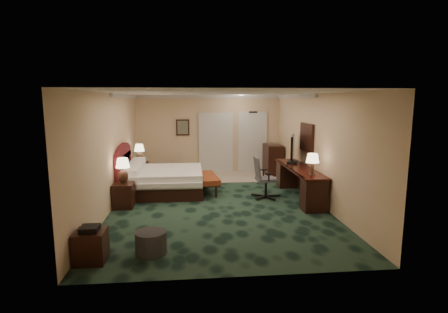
{
  "coord_description": "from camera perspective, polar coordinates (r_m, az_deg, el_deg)",
  "views": [
    {
      "loc": [
        -0.64,
        -8.43,
        2.54
      ],
      "look_at": [
        0.23,
        0.6,
        1.07
      ],
      "focal_mm": 28.0,
      "sensor_mm": 36.0,
      "label": 1
    }
  ],
  "objects": [
    {
      "name": "closet_doors",
      "position": [
        12.26,
        -1.33,
        2.25
      ],
      "size": [
        1.2,
        0.06,
        2.1
      ],
      "primitive_type": "cube",
      "color": "#B6B6B6",
      "rests_on": "ground"
    },
    {
      "name": "minibar",
      "position": [
        12.14,
        7.99,
        -0.48
      ],
      "size": [
        0.54,
        0.97,
        1.02
      ],
      "primitive_type": "cube",
      "color": "black",
      "rests_on": "ground"
    },
    {
      "name": "nightstand_near",
      "position": [
        8.71,
        -16.06,
        -6.11
      ],
      "size": [
        0.47,
        0.53,
        0.58
      ],
      "primitive_type": "cube",
      "color": "black",
      "rests_on": "ground"
    },
    {
      "name": "wall_left",
      "position": [
        8.71,
        -17.8,
        0.93
      ],
      "size": [
        0.0,
        7.5,
        2.7
      ],
      "primitive_type": "cube",
      "color": "#D8B884",
      "rests_on": "ground"
    },
    {
      "name": "entry_door",
      "position": [
        12.44,
        4.66,
        2.31
      ],
      "size": [
        1.02,
        0.06,
        2.18
      ],
      "primitive_type": "cube",
      "color": "silver",
      "rests_on": "ground"
    },
    {
      "name": "floor",
      "position": [
        8.83,
        -1.15,
        -7.5
      ],
      "size": [
        5.0,
        7.5,
        0.0
      ],
      "primitive_type": "cube",
      "color": "black",
      "rests_on": "ground"
    },
    {
      "name": "nightstand_far",
      "position": [
        11.12,
        -13.63,
        -2.57
      ],
      "size": [
        0.5,
        0.58,
        0.63
      ],
      "primitive_type": "cube",
      "color": "black",
      "rests_on": "ground"
    },
    {
      "name": "wall_art",
      "position": [
        12.18,
        -6.76,
        4.74
      ],
      "size": [
        0.45,
        0.06,
        0.55
      ],
      "primitive_type": "cube",
      "color": "#455E54",
      "rests_on": "wall_back"
    },
    {
      "name": "wall_mirror",
      "position": [
        9.6,
        13.37,
        3.05
      ],
      "size": [
        0.05,
        0.95,
        0.75
      ],
      "primitive_type": "cube",
      "color": "white",
      "rests_on": "wall_right"
    },
    {
      "name": "wall_right",
      "position": [
        9.07,
        14.77,
        1.38
      ],
      "size": [
        0.0,
        7.5,
        2.7
      ],
      "primitive_type": "cube",
      "color": "#D8B884",
      "rests_on": "ground"
    },
    {
      "name": "lamp_near",
      "position": [
        8.56,
        -16.16,
        -2.26
      ],
      "size": [
        0.39,
        0.39,
        0.62
      ],
      "primitive_type": null,
      "rotation": [
        0.0,
        0.0,
        0.23
      ],
      "color": "black",
      "rests_on": "nightstand_near"
    },
    {
      "name": "crown_molding",
      "position": [
        8.45,
        -1.21,
        9.97
      ],
      "size": [
        5.0,
        7.5,
        0.1
      ],
      "primitive_type": null,
      "color": "silver",
      "rests_on": "wall_back"
    },
    {
      "name": "bed",
      "position": [
        9.79,
        -9.68,
        -3.98
      ],
      "size": [
        2.06,
        1.91,
        0.65
      ],
      "primitive_type": "cube",
      "color": "white",
      "rests_on": "ground"
    },
    {
      "name": "ottoman",
      "position": [
        6.13,
        -11.83,
        -13.55
      ],
      "size": [
        0.56,
        0.56,
        0.37
      ],
      "primitive_type": "cylinder",
      "rotation": [
        0.0,
        0.0,
        0.07
      ],
      "color": "#2D2C2F",
      "rests_on": "ground"
    },
    {
      "name": "tv",
      "position": [
        9.85,
        11.12,
        1.16
      ],
      "size": [
        0.41,
        0.97,
        0.78
      ],
      "primitive_type": "cube",
      "rotation": [
        0.0,
        0.0,
        -0.33
      ],
      "color": "black",
      "rests_on": "desk"
    },
    {
      "name": "desk",
      "position": [
        9.39,
        12.14,
        -4.16
      ],
      "size": [
        0.6,
        2.78,
        0.8
      ],
      "primitive_type": "cube",
      "color": "black",
      "rests_on": "ground"
    },
    {
      "name": "bed_bench",
      "position": [
        9.76,
        -2.67,
        -4.45
      ],
      "size": [
        0.64,
        1.43,
        0.47
      ],
      "primitive_type": "cube",
      "rotation": [
        0.0,
        0.0,
        0.12
      ],
      "color": "maroon",
      "rests_on": "ground"
    },
    {
      "name": "lamp_far",
      "position": [
        10.98,
        -13.63,
        0.48
      ],
      "size": [
        0.37,
        0.37,
        0.58
      ],
      "primitive_type": null,
      "rotation": [
        0.0,
        0.0,
        0.24
      ],
      "color": "black",
      "rests_on": "nightstand_far"
    },
    {
      "name": "desk_chair",
      "position": [
        9.17,
        6.87,
        -3.4
      ],
      "size": [
        0.67,
        0.64,
        1.09
      ],
      "primitive_type": null,
      "rotation": [
        0.0,
        0.0,
        0.07
      ],
      "color": "#504F59",
      "rests_on": "ground"
    },
    {
      "name": "wall_back",
      "position": [
        12.25,
        -2.51,
        3.65
      ],
      "size": [
        5.0,
        0.0,
        2.7
      ],
      "primitive_type": "cube",
      "color": "#D8B884",
      "rests_on": "ground"
    },
    {
      "name": "side_table",
      "position": [
        6.07,
        -20.91,
        -13.53
      ],
      "size": [
        0.47,
        0.47,
        0.51
      ],
      "primitive_type": "cube",
      "color": "black",
      "rests_on": "ground"
    },
    {
      "name": "ceiling",
      "position": [
        8.46,
        -1.21,
        10.31
      ],
      "size": [
        5.0,
        7.5,
        0.0
      ],
      "primitive_type": "cube",
      "color": "white",
      "rests_on": "wall_back"
    },
    {
      "name": "wall_front",
      "position": [
        4.87,
        2.2,
        -4.93
      ],
      "size": [
        5.0,
        0.0,
        2.7
      ],
      "primitive_type": "cube",
      "color": "#D8B884",
      "rests_on": "ground"
    },
    {
      "name": "desk_lamp",
      "position": [
        8.33,
        14.23,
        -1.28
      ],
      "size": [
        0.34,
        0.34,
        0.53
      ],
      "primitive_type": null,
      "rotation": [
        0.0,
        0.0,
        0.14
      ],
      "color": "black",
      "rests_on": "desk"
    },
    {
      "name": "headboard",
      "position": [
        9.78,
        -16.04,
        -1.99
      ],
      "size": [
        0.12,
        2.0,
        1.4
      ],
      "primitive_type": null,
      "color": "#4A080F",
      "rests_on": "ground"
    },
    {
      "name": "tile_patch",
      "position": [
        11.71,
        2.16,
        -3.28
      ],
      "size": [
        3.2,
        1.7,
        0.01
      ],
      "primitive_type": "cube",
      "color": "tan",
      "rests_on": "ground"
    }
  ]
}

